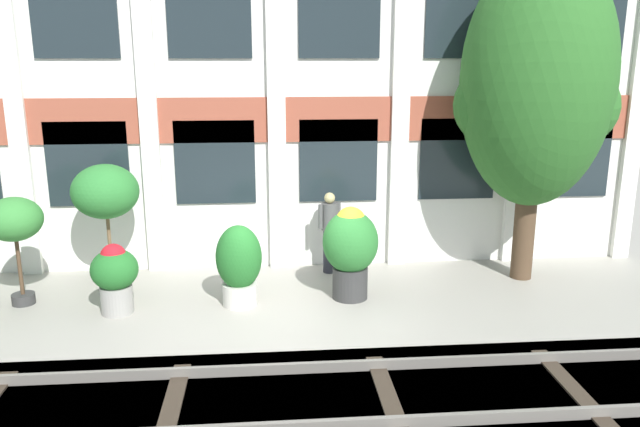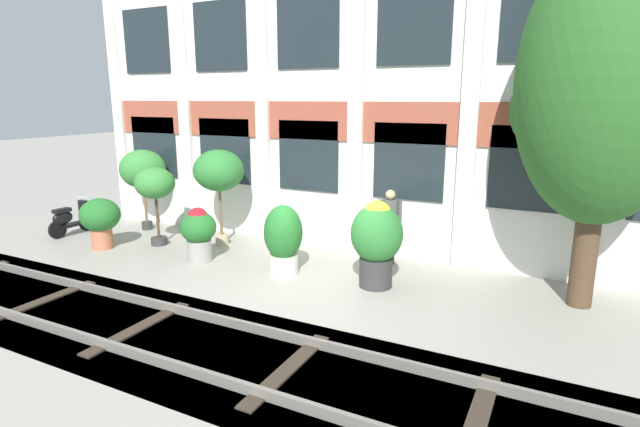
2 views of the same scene
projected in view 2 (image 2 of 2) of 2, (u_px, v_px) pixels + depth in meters
The scene contains 13 objects.
ground_plane at pixel (302, 287), 9.80m from camera, with size 80.00×80.00×0.00m, color #9E998E.
apartment_facade at pixel (362, 77), 11.38m from camera, with size 15.47×0.64×8.25m.
rail_tracks at pixel (212, 357), 7.44m from camera, with size 23.11×2.80×0.43m.
broadleaf_tree at pixel (606, 86), 8.10m from camera, with size 2.97×2.83×6.32m.
potted_plant_low_pan at pixel (143, 170), 13.75m from camera, with size 1.23×1.23×2.25m.
potted_plant_tall_urn at pixel (219, 172), 12.24m from camera, with size 1.24×1.24×2.40m.
potted_plant_terracotta_small at pixel (155, 186), 12.30m from camera, with size 0.98×0.98×1.97m.
potted_plant_fluted_column at pixel (100, 218), 12.18m from camera, with size 0.96×0.96×1.25m.
potted_plant_stone_basin at pixel (377, 238), 9.64m from camera, with size 1.01×1.01×1.73m.
potted_plant_glazed_jar at pixel (283, 238), 10.43m from camera, with size 0.82×0.82×1.47m.
potted_plant_ribbed_drum at pixel (198, 231), 11.22m from camera, with size 0.81×0.81×1.25m.
scooter_near_curb at pixel (70, 219), 13.43m from camera, with size 0.50×1.38×0.98m.
resident_by_doorway at pixel (390, 224), 11.01m from camera, with size 0.48×0.34×1.68m.
Camera 2 is at (4.49, -8.05, 3.64)m, focal length 28.00 mm.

